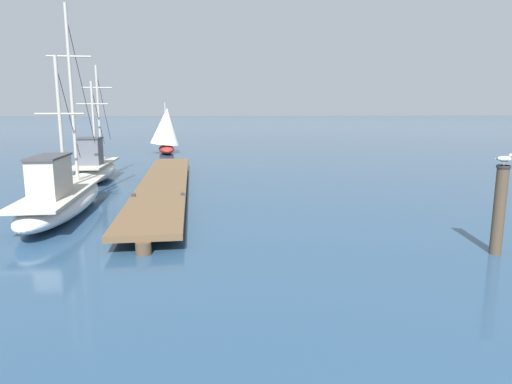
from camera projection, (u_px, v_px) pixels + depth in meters
The scene contains 6 objects.
floating_dock at pixel (164, 183), 18.12m from camera, with size 2.90×16.41×0.53m.
fishing_boat_0 at pixel (61, 197), 14.06m from camera, with size 2.06×8.65×6.75m.
fishing_boat_1 at pixel (95, 168), 20.61m from camera, with size 1.73×6.18×5.30m.
mooring_piling at pixel (499, 209), 10.23m from camera, with size 0.30×0.30×2.06m.
perched_seagull at pixel (504, 159), 10.02m from camera, with size 0.35×0.26×0.26m.
distant_sailboat at pixel (166, 131), 33.23m from camera, with size 2.69×4.31×3.72m.
Camera 1 is at (-2.82, -0.58, 3.31)m, focal length 31.70 mm.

